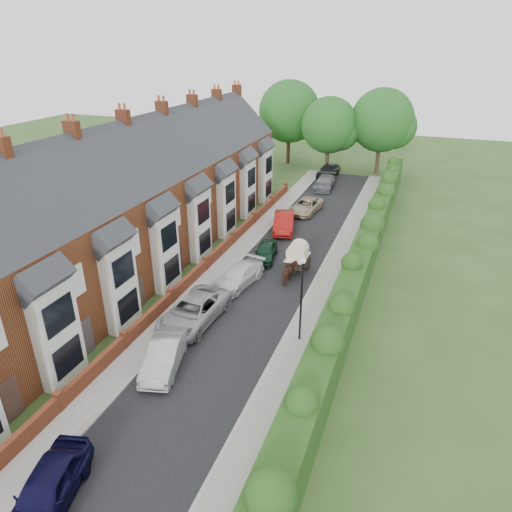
{
  "coord_description": "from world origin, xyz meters",
  "views": [
    {
      "loc": [
        8.47,
        -16.67,
        15.32
      ],
      "look_at": [
        -1.14,
        9.22,
        2.2
      ],
      "focal_mm": 32.0,
      "sensor_mm": 36.0,
      "label": 1
    }
  ],
  "objects_px": {
    "car_white": "(239,276)",
    "car_green": "(265,252)",
    "car_beige": "(306,206)",
    "lamppost": "(302,289)",
    "horse_cart": "(298,255)",
    "car_black": "(328,170)",
    "car_red": "(284,222)",
    "car_silver_a": "(164,355)",
    "car_silver_b": "(194,311)",
    "car_navy": "(47,490)",
    "car_grey": "(325,183)",
    "horse": "(290,274)"
  },
  "relations": [
    {
      "from": "car_white",
      "to": "car_green",
      "type": "distance_m",
      "value": 4.47
    },
    {
      "from": "car_green",
      "to": "car_beige",
      "type": "bearing_deg",
      "value": 79.26
    },
    {
      "from": "lamppost",
      "to": "horse_cart",
      "type": "distance_m",
      "value": 8.7
    },
    {
      "from": "lamppost",
      "to": "car_black",
      "type": "height_order",
      "value": "lamppost"
    },
    {
      "from": "lamppost",
      "to": "car_red",
      "type": "height_order",
      "value": "lamppost"
    },
    {
      "from": "car_silver_a",
      "to": "car_silver_b",
      "type": "distance_m",
      "value": 4.22
    },
    {
      "from": "lamppost",
      "to": "car_navy",
      "type": "relative_size",
      "value": 1.15
    },
    {
      "from": "lamppost",
      "to": "car_silver_b",
      "type": "xyz_separation_m",
      "value": [
        -6.4,
        -0.42,
        -2.52
      ]
    },
    {
      "from": "car_red",
      "to": "car_black",
      "type": "xyz_separation_m",
      "value": [
        -0.1,
        18.86,
        -0.01
      ]
    },
    {
      "from": "car_silver_a",
      "to": "car_grey",
      "type": "bearing_deg",
      "value": 73.74
    },
    {
      "from": "car_navy",
      "to": "car_grey",
      "type": "relative_size",
      "value": 0.92
    },
    {
      "from": "car_beige",
      "to": "car_navy",
      "type": "bearing_deg",
      "value": -84.72
    },
    {
      "from": "car_white",
      "to": "car_grey",
      "type": "height_order",
      "value": "car_grey"
    },
    {
      "from": "horse",
      "to": "car_white",
      "type": "bearing_deg",
      "value": 26.93
    },
    {
      "from": "car_silver_b",
      "to": "horse",
      "type": "distance_m",
      "value": 7.76
    },
    {
      "from": "car_silver_a",
      "to": "car_silver_b",
      "type": "height_order",
      "value": "car_silver_b"
    },
    {
      "from": "car_silver_a",
      "to": "car_beige",
      "type": "distance_m",
      "value": 25.2
    },
    {
      "from": "car_beige",
      "to": "horse_cart",
      "type": "bearing_deg",
      "value": -71.67
    },
    {
      "from": "car_red",
      "to": "car_beige",
      "type": "distance_m",
      "value": 5.21
    },
    {
      "from": "car_grey",
      "to": "horse",
      "type": "xyz_separation_m",
      "value": [
        2.64,
        -22.75,
        0.02
      ]
    },
    {
      "from": "car_silver_a",
      "to": "car_green",
      "type": "distance_m",
      "value": 13.91
    },
    {
      "from": "car_white",
      "to": "horse",
      "type": "xyz_separation_m",
      "value": [
        3.24,
        1.41,
        0.06
      ]
    },
    {
      "from": "lamppost",
      "to": "car_red",
      "type": "bearing_deg",
      "value": 110.23
    },
    {
      "from": "car_navy",
      "to": "car_beige",
      "type": "height_order",
      "value": "car_navy"
    },
    {
      "from": "horse",
      "to": "car_navy",
      "type": "bearing_deg",
      "value": 83.34
    },
    {
      "from": "car_silver_a",
      "to": "horse_cart",
      "type": "relative_size",
      "value": 1.34
    },
    {
      "from": "car_grey",
      "to": "horse_cart",
      "type": "distance_m",
      "value": 21.05
    },
    {
      "from": "car_beige",
      "to": "horse_cart",
      "type": "height_order",
      "value": "horse_cart"
    },
    {
      "from": "car_grey",
      "to": "car_white",
      "type": "bearing_deg",
      "value": -93.89
    },
    {
      "from": "car_silver_a",
      "to": "horse_cart",
      "type": "bearing_deg",
      "value": 59.92
    },
    {
      "from": "car_green",
      "to": "lamppost",
      "type": "bearing_deg",
      "value": -69.73
    },
    {
      "from": "car_silver_b",
      "to": "car_white",
      "type": "distance_m",
      "value": 5.3
    },
    {
      "from": "horse",
      "to": "horse_cart",
      "type": "height_order",
      "value": "horse_cart"
    },
    {
      "from": "car_red",
      "to": "horse_cart",
      "type": "height_order",
      "value": "horse_cart"
    },
    {
      "from": "car_grey",
      "to": "car_black",
      "type": "distance_m",
      "value": 5.33
    },
    {
      "from": "car_grey",
      "to": "horse",
      "type": "height_order",
      "value": "horse"
    },
    {
      "from": "lamppost",
      "to": "car_navy",
      "type": "height_order",
      "value": "lamppost"
    },
    {
      "from": "car_navy",
      "to": "car_grey",
      "type": "bearing_deg",
      "value": 74.06
    },
    {
      "from": "car_beige",
      "to": "horse_cart",
      "type": "xyz_separation_m",
      "value": [
        2.57,
        -12.46,
        0.68
      ]
    },
    {
      "from": "lamppost",
      "to": "car_silver_b",
      "type": "distance_m",
      "value": 6.89
    },
    {
      "from": "lamppost",
      "to": "car_white",
      "type": "distance_m",
      "value": 7.9
    },
    {
      "from": "car_red",
      "to": "car_beige",
      "type": "xyz_separation_m",
      "value": [
        0.68,
        5.17,
        -0.13
      ]
    },
    {
      "from": "car_navy",
      "to": "car_silver_b",
      "type": "relative_size",
      "value": 0.8
    },
    {
      "from": "car_green",
      "to": "car_silver_a",
      "type": "bearing_deg",
      "value": -101.87
    },
    {
      "from": "car_white",
      "to": "car_green",
      "type": "relative_size",
      "value": 1.24
    },
    {
      "from": "car_green",
      "to": "car_silver_b",
      "type": "bearing_deg",
      "value": -105.92
    },
    {
      "from": "car_silver_a",
      "to": "car_black",
      "type": "height_order",
      "value": "car_black"
    },
    {
      "from": "car_silver_a",
      "to": "car_green",
      "type": "bearing_deg",
      "value": 72.62
    },
    {
      "from": "car_silver_b",
      "to": "car_white",
      "type": "xyz_separation_m",
      "value": [
        0.73,
        5.25,
        -0.1
      ]
    },
    {
      "from": "car_beige",
      "to": "horse",
      "type": "xyz_separation_m",
      "value": [
        2.57,
        -14.34,
        0.06
      ]
    }
  ]
}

